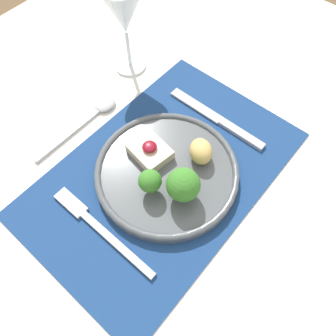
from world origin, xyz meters
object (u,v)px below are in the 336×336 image
at_px(fork, 96,225).
at_px(wine_glass_near, 124,13).
at_px(spoon, 94,113).
at_px(dinner_plate, 169,170).
at_px(knife, 222,122).

xyz_separation_m(fork, wine_glass_near, (0.31, 0.22, 0.12)).
relative_size(spoon, wine_glass_near, 1.10).
bearing_deg(fork, spoon, 50.67).
height_order(dinner_plate, fork, dinner_plate).
xyz_separation_m(knife, spoon, (-0.15, 0.21, -0.00)).
bearing_deg(dinner_plate, spoon, 87.70).
relative_size(dinner_plate, wine_glass_near, 1.39).
bearing_deg(spoon, wine_glass_near, 13.65).
bearing_deg(spoon, dinner_plate, -94.16).
height_order(fork, wine_glass_near, wine_glass_near).
distance_m(spoon, wine_glass_near, 0.20).
height_order(dinner_plate, spoon, dinner_plate).
xyz_separation_m(dinner_plate, fork, (-0.15, 0.03, -0.01)).
height_order(fork, spoon, spoon).
bearing_deg(spoon, knife, -56.32).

